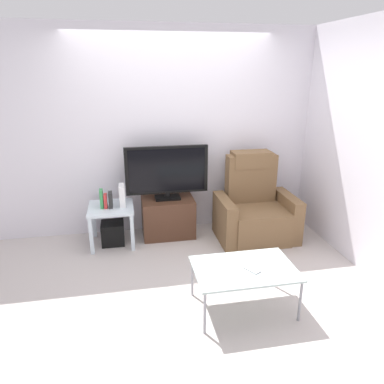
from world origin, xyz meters
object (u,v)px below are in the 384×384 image
(subwoofer_box, at_px, (113,233))
(game_console, at_px, (122,195))
(side_table, at_px, (111,213))
(cell_phone, at_px, (252,269))
(coffee_table, at_px, (244,270))
(book_leftmost, at_px, (102,199))
(book_rightmost, at_px, (111,200))
(recliner_armchair, at_px, (255,209))
(tv_stand, at_px, (168,217))
(book_middle, at_px, (106,201))
(television, at_px, (167,171))

(subwoofer_box, relative_size, game_console, 1.06)
(side_table, distance_m, cell_phone, 2.02)
(game_console, height_order, cell_phone, game_console)
(coffee_table, bearing_deg, book_leftmost, 130.26)
(side_table, xyz_separation_m, book_rightmost, (0.00, -0.02, 0.17))
(book_rightmost, bearing_deg, recliner_armchair, -3.44)
(side_table, xyz_separation_m, coffee_table, (1.19, -1.54, -0.02))
(tv_stand, relative_size, cell_phone, 4.42)
(subwoofer_box, height_order, coffee_table, coffee_table)
(side_table, xyz_separation_m, book_middle, (-0.06, -0.02, 0.16))
(television, xyz_separation_m, book_leftmost, (-0.81, -0.14, -0.26))
(television, xyz_separation_m, cell_phone, (0.53, -1.71, -0.44))
(book_middle, xyz_separation_m, game_console, (0.20, 0.03, 0.05))
(television, bearing_deg, subwoofer_box, -170.12)
(book_leftmost, height_order, coffee_table, book_leftmost)
(book_rightmost, bearing_deg, cell_phone, -51.77)
(subwoofer_box, relative_size, coffee_table, 0.31)
(coffee_table, bearing_deg, subwoofer_box, 127.63)
(game_console, bearing_deg, coffee_table, -56.08)
(recliner_armchair, distance_m, side_table, 1.81)
(cell_phone, bearing_deg, subwoofer_box, 98.22)
(side_table, distance_m, book_leftmost, 0.22)
(coffee_table, height_order, cell_phone, cell_phone)
(subwoofer_box, distance_m, cell_phone, 2.03)
(side_table, xyz_separation_m, book_leftmost, (-0.10, -0.02, 0.19))
(recliner_armchair, bearing_deg, subwoofer_box, 176.73)
(book_leftmost, height_order, book_rightmost, book_leftmost)
(television, distance_m, game_console, 0.63)
(book_rightmost, bearing_deg, game_console, 12.02)
(side_table, distance_m, book_middle, 0.17)
(recliner_armchair, bearing_deg, book_rightmost, 177.35)
(tv_stand, height_order, cell_phone, tv_stand)
(coffee_table, bearing_deg, cell_phone, -42.73)
(game_console, bearing_deg, recliner_armchair, -4.76)
(book_middle, bearing_deg, recliner_armchair, -3.33)
(book_middle, relative_size, game_console, 0.64)
(book_rightmost, xyz_separation_m, coffee_table, (1.18, -1.52, -0.20))
(tv_stand, xyz_separation_m, recliner_armchair, (1.09, -0.23, 0.12))
(side_table, xyz_separation_m, cell_phone, (1.24, -1.59, 0.01))
(subwoofer_box, xyz_separation_m, book_rightmost, (0.00, -0.02, 0.45))
(book_leftmost, relative_size, game_console, 0.87)
(side_table, relative_size, book_middle, 3.25)
(game_console, bearing_deg, book_leftmost, -173.02)
(side_table, height_order, game_console, game_console)
(television, bearing_deg, coffee_table, -74.06)
(side_table, height_order, cell_phone, side_table)
(tv_stand, distance_m, cell_phone, 1.78)
(recliner_armchair, distance_m, book_leftmost, 1.92)
(subwoofer_box, xyz_separation_m, book_middle, (-0.06, -0.02, 0.44))
(tv_stand, distance_m, subwoofer_box, 0.73)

